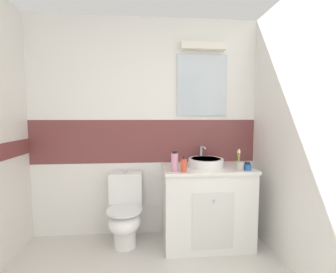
{
  "coord_description": "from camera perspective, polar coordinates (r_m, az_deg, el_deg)",
  "views": [
    {
      "loc": [
        0.03,
        -0.27,
        1.39
      ],
      "look_at": [
        0.21,
        1.84,
        1.2
      ],
      "focal_mm": 24.53,
      "sensor_mm": 36.0,
      "label": 1
    }
  ],
  "objects": [
    {
      "name": "wall_back_tiled",
      "position": [
        2.72,
        -5.36,
        2.26
      ],
      "size": [
        3.2,
        0.2,
        2.5
      ],
      "color": "white",
      "rests_on": "ground_plane"
    },
    {
      "name": "vanity_cabinet",
      "position": [
        2.65,
        9.42,
        -16.37
      ],
      "size": [
        0.94,
        0.58,
        0.85
      ],
      "color": "white",
      "rests_on": "ground_plane"
    },
    {
      "name": "sink_basin",
      "position": [
        2.54,
        9.35,
        -6.26
      ],
      "size": [
        0.38,
        0.42,
        0.2
      ],
      "color": "white",
      "rests_on": "vanity_cabinet"
    },
    {
      "name": "toilet",
      "position": [
        2.64,
        -10.63,
        -18.01
      ],
      "size": [
        0.37,
        0.5,
        0.77
      ],
      "color": "white",
      "rests_on": "ground_plane"
    },
    {
      "name": "toothbrush_cup",
      "position": [
        2.42,
        17.42,
        -6.78
      ],
      "size": [
        0.08,
        0.08,
        0.21
      ],
      "color": "#B2ADA3",
      "rests_on": "vanity_cabinet"
    },
    {
      "name": "soap_dispenser",
      "position": [
        2.25,
        3.92,
        -7.19
      ],
      "size": [
        0.06,
        0.06,
        0.17
      ],
      "color": "#D84C33",
      "rests_on": "vanity_cabinet"
    },
    {
      "name": "mouthwash_bottle",
      "position": [
        2.27,
        1.67,
        -6.28
      ],
      "size": [
        0.07,
        0.07,
        0.2
      ],
      "color": "pink",
      "rests_on": "vanity_cabinet"
    },
    {
      "name": "hair_gel_jar",
      "position": [
        2.47,
        19.12,
        -7.06
      ],
      "size": [
        0.08,
        0.08,
        0.08
      ],
      "color": "#2659B2",
      "rests_on": "vanity_cabinet"
    }
  ]
}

